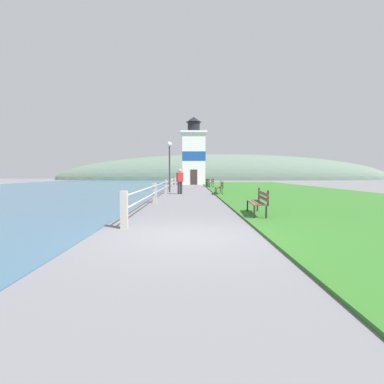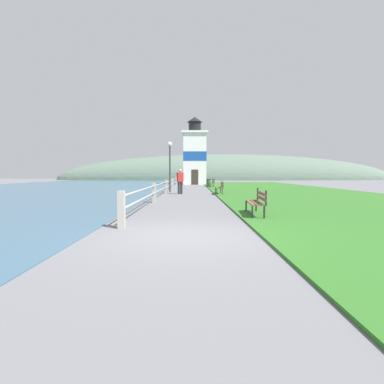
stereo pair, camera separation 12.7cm
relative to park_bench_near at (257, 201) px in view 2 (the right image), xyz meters
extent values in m
plane|color=slate|center=(-2.44, -3.30, -0.54)|extent=(160.00, 160.00, 0.00)
cube|color=#2D6623|center=(5.35, 13.72, -0.51)|extent=(12.00, 51.08, 0.06)
cube|color=#385B75|center=(-16.73, 13.72, -0.53)|extent=(24.00, 81.73, 0.01)
cube|color=#A8A399|center=(-4.13, -2.30, -0.04)|extent=(0.18, 0.18, 1.01)
cube|color=#A8A399|center=(-4.13, 4.68, -0.04)|extent=(0.18, 0.18, 1.01)
cube|color=#A8A399|center=(-4.13, 11.67, -0.04)|extent=(0.18, 0.18, 1.01)
cube|color=#A8A399|center=(-4.13, 18.65, -0.04)|extent=(0.18, 0.18, 1.01)
cube|color=#A8A399|center=(-4.13, 25.64, -0.04)|extent=(0.18, 0.18, 1.01)
cylinder|color=#B2B2B7|center=(-4.13, 11.67, 0.32)|extent=(0.06, 27.94, 0.06)
cylinder|color=#B2B2B7|center=(-4.13, 11.67, -0.04)|extent=(0.06, 27.94, 0.06)
cube|color=brown|center=(-0.24, 0.02, -0.07)|extent=(0.25, 1.88, 0.04)
cube|color=brown|center=(-0.09, 0.01, -0.07)|extent=(0.25, 1.88, 0.04)
cube|color=brown|center=(0.06, 0.00, -0.07)|extent=(0.25, 1.88, 0.04)
cube|color=brown|center=(0.14, -0.01, 0.25)|extent=(0.19, 1.88, 0.11)
cube|color=brown|center=(0.14, -0.01, 0.09)|extent=(0.19, 1.88, 0.11)
cube|color=black|center=(-0.34, -0.89, -0.31)|extent=(0.05, 0.05, 0.45)
cube|color=black|center=(-0.21, 0.93, -0.31)|extent=(0.05, 0.05, 0.45)
cube|color=black|center=(0.03, -0.92, -0.31)|extent=(0.05, 0.05, 0.45)
cube|color=black|center=(0.16, 0.90, -0.31)|extent=(0.05, 0.05, 0.45)
cube|color=black|center=(0.08, -0.92, 0.16)|extent=(0.05, 0.05, 0.49)
cube|color=black|center=(0.21, 0.90, 0.16)|extent=(0.05, 0.05, 0.49)
cube|color=brown|center=(-0.50, 10.86, -0.07)|extent=(0.17, 1.79, 0.04)
cube|color=brown|center=(-0.35, 10.86, -0.07)|extent=(0.17, 1.79, 0.04)
cube|color=brown|center=(-0.21, 10.85, -0.07)|extent=(0.17, 1.79, 0.04)
cube|color=brown|center=(-0.12, 10.85, 0.25)|extent=(0.11, 1.79, 0.11)
cube|color=brown|center=(-0.12, 10.85, 0.09)|extent=(0.11, 1.79, 0.11)
cube|color=black|center=(-0.56, 10.00, -0.31)|extent=(0.05, 0.05, 0.45)
cube|color=black|center=(-0.51, 11.73, -0.31)|extent=(0.05, 0.05, 0.45)
cube|color=black|center=(-0.19, 9.98, -0.31)|extent=(0.05, 0.05, 0.45)
cube|color=black|center=(-0.14, 11.72, -0.31)|extent=(0.05, 0.05, 0.45)
cube|color=black|center=(-0.14, 9.98, 0.16)|extent=(0.05, 0.05, 0.49)
cube|color=black|center=(-0.09, 11.72, 0.16)|extent=(0.05, 0.05, 0.49)
cube|color=brown|center=(-0.33, 21.82, -0.07)|extent=(0.17, 1.82, 0.04)
cube|color=brown|center=(-0.18, 21.82, -0.07)|extent=(0.17, 1.82, 0.04)
cube|color=brown|center=(-0.04, 21.83, -0.07)|extent=(0.17, 1.82, 0.04)
cube|color=brown|center=(0.05, 21.83, 0.25)|extent=(0.11, 1.82, 0.11)
cube|color=brown|center=(0.05, 21.83, 0.09)|extent=(0.11, 1.82, 0.11)
cube|color=black|center=(-0.34, 20.93, -0.31)|extent=(0.05, 0.05, 0.45)
cube|color=black|center=(-0.40, 22.70, -0.31)|extent=(0.05, 0.05, 0.45)
cube|color=black|center=(0.03, 20.95, -0.31)|extent=(0.05, 0.05, 0.45)
cube|color=black|center=(-0.03, 22.71, -0.31)|extent=(0.05, 0.05, 0.45)
cube|color=black|center=(0.08, 20.95, 0.16)|extent=(0.05, 0.05, 0.49)
cube|color=black|center=(0.02, 22.71, 0.16)|extent=(0.05, 0.05, 0.49)
cube|color=white|center=(-1.87, 30.62, 2.88)|extent=(3.03, 3.03, 6.83)
cube|color=#194799|center=(-1.87, 30.62, 3.22)|extent=(3.07, 3.07, 1.23)
cube|color=white|center=(-1.87, 30.62, 6.42)|extent=(3.49, 3.49, 0.25)
cylinder|color=black|center=(-1.87, 30.62, 7.20)|extent=(1.67, 1.67, 1.31)
cone|color=black|center=(-1.87, 30.62, 8.21)|extent=(2.08, 2.08, 0.72)
cube|color=#332823|center=(-1.87, 29.08, 0.46)|extent=(0.90, 0.06, 2.00)
cylinder|color=#28282D|center=(-3.18, 11.16, -0.10)|extent=(0.17, 0.17, 0.88)
cylinder|color=#28282D|center=(-3.01, 11.24, -0.10)|extent=(0.17, 0.17, 0.88)
cube|color=#B22323|center=(-3.10, 11.20, 0.67)|extent=(0.50, 0.40, 0.66)
sphere|color=tan|center=(-3.10, 11.20, 1.14)|extent=(0.24, 0.24, 0.24)
cylinder|color=#2D5138|center=(-0.36, 23.55, -0.14)|extent=(0.50, 0.50, 0.80)
cylinder|color=black|center=(-0.36, 23.55, 0.28)|extent=(0.54, 0.54, 0.04)
cylinder|color=#333338|center=(-3.98, 13.36, 1.26)|extent=(0.12, 0.12, 3.60)
sphere|color=white|center=(-3.98, 13.36, 3.24)|extent=(0.36, 0.36, 0.36)
ellipsoid|color=#566B5B|center=(5.56, 60.75, -0.54)|extent=(80.00, 16.00, 12.00)
camera|label=1|loc=(-2.37, -10.25, 0.93)|focal=28.00mm
camera|label=2|loc=(-2.24, -10.25, 0.93)|focal=28.00mm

